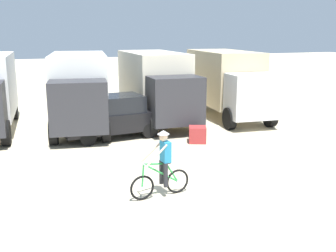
% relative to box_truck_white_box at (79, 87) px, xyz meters
% --- Properties ---
extents(ground_plane, '(120.00, 120.00, 0.00)m').
position_rel_box_truck_white_box_xyz_m(ground_plane, '(2.65, -9.03, -1.87)').
color(ground_plane, beige).
extents(box_truck_white_box, '(3.50, 7.05, 3.35)m').
position_rel_box_truck_white_box_xyz_m(box_truck_white_box, '(0.00, 0.00, 0.00)').
color(box_truck_white_box, white).
rests_on(box_truck_white_box, ground).
extents(box_truck_cream_rv, '(2.75, 6.87, 3.35)m').
position_rel_box_truck_white_box_xyz_m(box_truck_cream_rv, '(3.69, -0.03, 0.00)').
color(box_truck_cream_rv, beige).
rests_on(box_truck_cream_rv, ground).
extents(box_truck_tan_camper, '(3.12, 6.97, 3.35)m').
position_rel_box_truck_white_box_xyz_m(box_truck_tan_camper, '(7.51, -0.28, 0.00)').
color(box_truck_tan_camper, '#CCB78E').
rests_on(box_truck_tan_camper, ground).
extents(sedan_parked, '(4.33, 2.10, 1.76)m').
position_rel_box_truck_white_box_xyz_m(sedan_parked, '(1.00, -2.26, -0.99)').
color(sedan_parked, black).
rests_on(sedan_parked, ground).
extents(cyclist_orange_shirt, '(1.73, 0.52, 1.82)m').
position_rel_box_truck_white_box_xyz_m(cyclist_orange_shirt, '(0.65, -8.77, -1.03)').
color(cyclist_orange_shirt, black).
rests_on(cyclist_orange_shirt, ground).
extents(supply_crate, '(0.88, 0.88, 0.64)m').
position_rel_box_truck_white_box_xyz_m(supply_crate, '(3.88, -4.28, -1.55)').
color(supply_crate, '#9E2D2D').
rests_on(supply_crate, ground).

